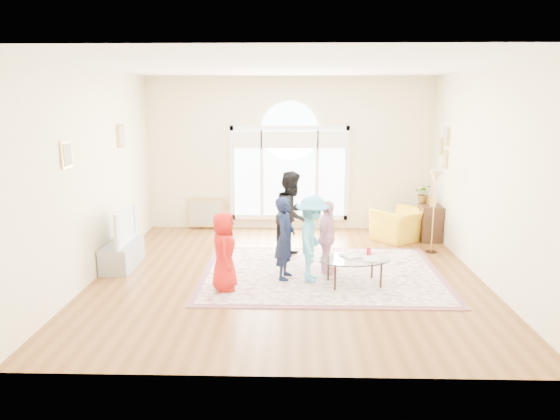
{
  "coord_description": "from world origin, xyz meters",
  "views": [
    {
      "loc": [
        0.07,
        -7.53,
        2.71
      ],
      "look_at": [
        -0.13,
        0.3,
        0.99
      ],
      "focal_mm": 32.0,
      "sensor_mm": 36.0,
      "label": 1
    }
  ],
  "objects_px": {
    "television": "(121,226)",
    "coffee_table": "(355,260)",
    "tv_console": "(122,255)",
    "armchair": "(400,225)",
    "area_rug": "(321,273)"
  },
  "relations": [
    {
      "from": "armchair",
      "to": "coffee_table",
      "type": "bearing_deg",
      "value": 25.28
    },
    {
      "from": "coffee_table",
      "to": "armchair",
      "type": "distance_m",
      "value": 2.8
    },
    {
      "from": "television",
      "to": "armchair",
      "type": "bearing_deg",
      "value": 19.89
    },
    {
      "from": "tv_console",
      "to": "television",
      "type": "height_order",
      "value": "television"
    },
    {
      "from": "tv_console",
      "to": "coffee_table",
      "type": "xyz_separation_m",
      "value": [
        3.75,
        -0.73,
        0.19
      ]
    },
    {
      "from": "television",
      "to": "coffee_table",
      "type": "distance_m",
      "value": 3.82
    },
    {
      "from": "area_rug",
      "to": "tv_console",
      "type": "bearing_deg",
      "value": 175.67
    },
    {
      "from": "tv_console",
      "to": "television",
      "type": "bearing_deg",
      "value": -0.0
    },
    {
      "from": "tv_console",
      "to": "armchair",
      "type": "bearing_deg",
      "value": 19.86
    },
    {
      "from": "tv_console",
      "to": "television",
      "type": "xyz_separation_m",
      "value": [
        0.01,
        -0.0,
        0.5
      ]
    },
    {
      "from": "television",
      "to": "armchair",
      "type": "relative_size",
      "value": 1.06
    },
    {
      "from": "area_rug",
      "to": "armchair",
      "type": "relative_size",
      "value": 3.76
    },
    {
      "from": "tv_console",
      "to": "television",
      "type": "distance_m",
      "value": 0.5
    },
    {
      "from": "area_rug",
      "to": "television",
      "type": "xyz_separation_m",
      "value": [
        -3.28,
        0.25,
        0.7
      ]
    },
    {
      "from": "tv_console",
      "to": "coffee_table",
      "type": "relative_size",
      "value": 0.84
    }
  ]
}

